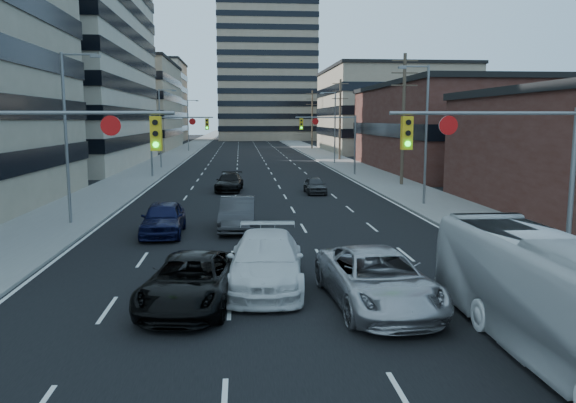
# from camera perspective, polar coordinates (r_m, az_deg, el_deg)

# --- Properties ---
(road_surface) EXTENTS (18.00, 300.00, 0.02)m
(road_surface) POSITION_cam_1_polar(r_m,az_deg,el_deg) (140.47, -4.30, 6.03)
(road_surface) COLOR black
(road_surface) RESTS_ON ground
(sidewalk_left) EXTENTS (5.00, 300.00, 0.15)m
(sidewalk_left) POSITION_cam_1_polar(r_m,az_deg,el_deg) (140.82, -9.01, 5.98)
(sidewalk_left) COLOR slate
(sidewalk_left) RESTS_ON ground
(sidewalk_right) EXTENTS (5.00, 300.00, 0.15)m
(sidewalk_right) POSITION_cam_1_polar(r_m,az_deg,el_deg) (141.05, 0.40, 6.09)
(sidewalk_right) COLOR slate
(sidewalk_right) RESTS_ON ground
(office_left_mid) EXTENTS (26.00, 34.00, 28.00)m
(office_left_mid) POSITION_cam_1_polar(r_m,az_deg,el_deg) (75.32, -25.48, 13.95)
(office_left_mid) COLOR #ADA089
(office_left_mid) RESTS_ON ground
(office_left_far) EXTENTS (20.00, 30.00, 16.00)m
(office_left_far) POSITION_cam_1_polar(r_m,az_deg,el_deg) (112.66, -16.65, 9.21)
(office_left_far) COLOR gray
(office_left_far) RESTS_ON ground
(storefront_right_mid) EXTENTS (20.00, 30.00, 9.00)m
(storefront_right_mid) POSITION_cam_1_polar(r_m,az_deg,el_deg) (65.49, 18.11, 6.97)
(storefront_right_mid) COLOR #472119
(storefront_right_mid) RESTS_ON ground
(office_right_far) EXTENTS (22.00, 28.00, 14.00)m
(office_right_far) POSITION_cam_1_polar(r_m,az_deg,el_deg) (101.85, 10.30, 8.99)
(office_right_far) COLOR gray
(office_right_far) RESTS_ON ground
(apartment_tower) EXTENTS (26.00, 26.00, 58.00)m
(apartment_tower) POSITION_cam_1_polar(r_m,az_deg,el_deg) (162.22, -2.29, 16.62)
(apartment_tower) COLOR gray
(apartment_tower) RESTS_ON ground
(bg_block_left) EXTENTS (24.00, 24.00, 20.00)m
(bg_block_left) POSITION_cam_1_polar(r_m,az_deg,el_deg) (152.74, -15.10, 9.70)
(bg_block_left) COLOR #ADA089
(bg_block_left) RESTS_ON ground
(bg_block_right) EXTENTS (22.00, 22.00, 12.00)m
(bg_block_right) POSITION_cam_1_polar(r_m,az_deg,el_deg) (144.27, 8.62, 8.40)
(bg_block_right) COLOR gray
(bg_block_right) RESTS_ON ground
(signal_near_left) EXTENTS (6.59, 0.33, 6.00)m
(signal_near_left) POSITION_cam_1_polar(r_m,az_deg,el_deg) (19.35, -23.07, 3.92)
(signal_near_left) COLOR slate
(signal_near_left) RESTS_ON ground
(signal_near_right) EXTENTS (6.59, 0.33, 6.00)m
(signal_near_right) POSITION_cam_1_polar(r_m,az_deg,el_deg) (20.42, 20.98, 4.23)
(signal_near_right) COLOR slate
(signal_near_right) RESTS_ON ground
(signal_far_left) EXTENTS (6.09, 0.33, 6.00)m
(signal_far_left) POSITION_cam_1_polar(r_m,az_deg,el_deg) (55.71, -11.40, 6.84)
(signal_far_left) COLOR slate
(signal_far_left) RESTS_ON ground
(signal_far_right) EXTENTS (6.09, 0.33, 6.00)m
(signal_far_right) POSITION_cam_1_polar(r_m,az_deg,el_deg) (56.10, 4.51, 6.99)
(signal_far_right) COLOR slate
(signal_far_right) RESTS_ON ground
(utility_pole_block) EXTENTS (2.20, 0.28, 11.00)m
(utility_pole_block) POSITION_cam_1_polar(r_m,az_deg,el_deg) (48.31, 11.64, 8.38)
(utility_pole_block) COLOR #4C3D2D
(utility_pole_block) RESTS_ON ground
(utility_pole_midblock) EXTENTS (2.20, 0.28, 11.00)m
(utility_pole_midblock) POSITION_cam_1_polar(r_m,az_deg,el_deg) (77.55, 5.31, 8.43)
(utility_pole_midblock) COLOR #4C3D2D
(utility_pole_midblock) RESTS_ON ground
(utility_pole_distant) EXTENTS (2.20, 0.28, 11.00)m
(utility_pole_distant) POSITION_cam_1_polar(r_m,az_deg,el_deg) (107.22, 2.46, 8.42)
(utility_pole_distant) COLOR #4C3D2D
(utility_pole_distant) RESTS_ON ground
(streetlight_left_near) EXTENTS (2.03, 0.22, 9.00)m
(streetlight_left_near) POSITION_cam_1_polar(r_m,az_deg,el_deg) (31.64, -21.39, 6.78)
(streetlight_left_near) COLOR slate
(streetlight_left_near) RESTS_ON ground
(streetlight_left_mid) EXTENTS (2.03, 0.22, 9.00)m
(streetlight_left_mid) POSITION_cam_1_polar(r_m,az_deg,el_deg) (65.96, -12.75, 7.66)
(streetlight_left_mid) COLOR slate
(streetlight_left_mid) RESTS_ON ground
(streetlight_left_far) EXTENTS (2.03, 0.22, 9.00)m
(streetlight_left_far) POSITION_cam_1_polar(r_m,az_deg,el_deg) (100.75, -10.04, 7.90)
(streetlight_left_far) COLOR slate
(streetlight_left_far) RESTS_ON ground
(streetlight_right_near) EXTENTS (2.03, 0.22, 9.00)m
(streetlight_right_near) POSITION_cam_1_polar(r_m,az_deg,el_deg) (37.26, 13.65, 7.27)
(streetlight_right_near) COLOR slate
(streetlight_right_near) RESTS_ON ground
(streetlight_right_far) EXTENTS (2.03, 0.22, 9.00)m
(streetlight_right_far) POSITION_cam_1_polar(r_m,az_deg,el_deg) (71.33, 4.67, 7.87)
(streetlight_right_far) COLOR slate
(streetlight_right_far) RESTS_ON ground
(black_pickup) EXTENTS (3.19, 5.73, 1.51)m
(black_pickup) POSITION_cam_1_polar(r_m,az_deg,el_deg) (17.35, -9.83, -7.98)
(black_pickup) COLOR black
(black_pickup) RESTS_ON ground
(white_van) EXTENTS (2.92, 6.25, 1.77)m
(white_van) POSITION_cam_1_polar(r_m,az_deg,el_deg) (18.99, -2.27, -6.04)
(white_van) COLOR silver
(white_van) RESTS_ON ground
(silver_suv) EXTENTS (3.21, 6.24, 1.68)m
(silver_suv) POSITION_cam_1_polar(r_m,az_deg,el_deg) (17.22, 9.08, -7.79)
(silver_suv) COLOR #A6A5AA
(silver_suv) RESTS_ON ground
(transit_bus) EXTENTS (2.51, 10.36, 2.88)m
(transit_bus) POSITION_cam_1_polar(r_m,az_deg,el_deg) (14.56, 26.40, -9.12)
(transit_bus) COLOR silver
(transit_bus) RESTS_ON ground
(sedan_blue) EXTENTS (2.01, 4.85, 1.64)m
(sedan_blue) POSITION_cam_1_polar(r_m,az_deg,el_deg) (27.99, -12.55, -1.69)
(sedan_blue) COLOR black
(sedan_blue) RESTS_ON ground
(sedan_grey_center) EXTENTS (1.90, 5.05, 1.65)m
(sedan_grey_center) POSITION_cam_1_polar(r_m,az_deg,el_deg) (28.75, -5.15, -1.25)
(sedan_grey_center) COLOR #2F2E31
(sedan_grey_center) RESTS_ON ground
(sedan_black_far) EXTENTS (2.36, 4.98, 1.40)m
(sedan_black_far) POSITION_cam_1_polar(r_m,az_deg,el_deg) (44.35, -5.97, 1.95)
(sedan_black_far) COLOR black
(sedan_black_far) RESTS_ON ground
(sedan_grey_right) EXTENTS (1.53, 3.72, 1.26)m
(sedan_grey_right) POSITION_cam_1_polar(r_m,az_deg,el_deg) (42.76, 2.75, 1.66)
(sedan_grey_right) COLOR #323234
(sedan_grey_right) RESTS_ON ground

